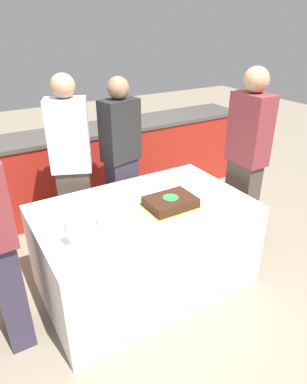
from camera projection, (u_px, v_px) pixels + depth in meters
The scene contains 12 objects.
ground_plane at pixel (145, 282), 2.93m from camera, with size 14.00×14.00×0.00m, color gray.
back_counter at pixel (76, 170), 3.92m from camera, with size 4.40×0.58×0.92m.
dining_table at pixel (144, 247), 2.76m from camera, with size 1.62×1.00×0.74m.
cake at pixel (170, 202), 2.57m from camera, with size 0.40×0.30×0.08m.
plate_stack at pixel (113, 220), 2.37m from camera, with size 0.23×0.23×0.05m.
wine_glass at pixel (69, 230), 2.08m from camera, with size 0.07×0.07×0.18m.
side_plate_near_cake at pixel (152, 191), 2.81m from camera, with size 0.18×0.18×0.00m.
side_plate_right_edge at pixel (181, 188), 2.86m from camera, with size 0.18×0.18×0.00m.
utensil_pile at pixel (158, 231), 2.27m from camera, with size 0.13×0.09×0.02m.
person_cutting_cake at pixel (121, 162), 3.18m from camera, with size 0.37×0.27×1.59m.
person_seated_right at pixel (246, 163), 3.00m from camera, with size 0.21×0.34×1.69m.
person_standing_back at pixel (72, 168), 2.95m from camera, with size 0.38×0.31×1.65m.
Camera 1 is at (-1.10, -1.97, 2.02)m, focal length 32.00 mm.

